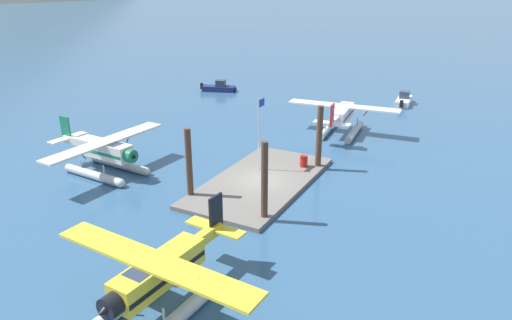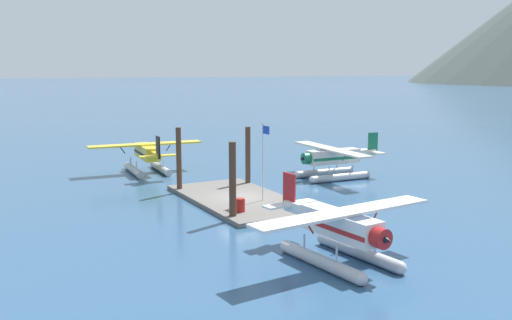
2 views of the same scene
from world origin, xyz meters
TOP-DOWN VIEW (x-y plane):
  - ground_plane at (0.00, 0.00)m, footprint 1200.00×1200.00m
  - dock_platform at (0.00, 0.00)m, footprint 12.72×6.36m
  - piling_near_left at (-4.80, -2.73)m, footprint 0.41×0.41m
  - piling_near_right at (4.47, -2.66)m, footprint 0.45×0.45m
  - piling_far_left at (-4.33, 3.00)m, footprint 0.42×0.42m
  - flagpole at (1.82, 1.04)m, footprint 0.95×0.10m
  - fuel_drum at (3.78, -1.76)m, footprint 0.62×0.62m
  - seaplane_cream_bow_left at (-3.76, 11.06)m, footprint 10.47×7.97m
  - seaplane_white_stbd_aft at (13.97, -1.44)m, footprint 7.96×10.48m
  - seaplane_yellow_port_aft at (-14.16, -2.37)m, footprint 7.97×10.47m
  - boat_white_open_se at (28.20, -4.42)m, footprint 4.89×1.83m
  - boat_navy_open_east at (23.87, 18.32)m, footprint 2.70×4.73m

SIDE VIEW (x-z plane):
  - ground_plane at x=0.00m, z-range 0.00..0.00m
  - dock_platform at x=0.00m, z-range 0.00..0.30m
  - boat_white_open_se at x=28.20m, z-range -0.26..1.24m
  - boat_navy_open_east at x=23.87m, z-range -0.26..1.24m
  - fuel_drum at x=3.78m, z-range 0.30..1.18m
  - seaplane_cream_bow_left at x=-3.76m, z-range -0.34..3.50m
  - seaplane_white_stbd_aft at x=13.97m, z-range -0.34..3.50m
  - seaplane_yellow_port_aft at x=-14.16m, z-range -0.34..3.50m
  - piling_far_left at x=-4.33m, z-range 0.00..4.87m
  - piling_near_right at x=4.47m, z-range 0.00..5.01m
  - piling_near_left at x=-4.80m, z-range 0.00..5.06m
  - flagpole at x=1.82m, z-range 1.00..6.48m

